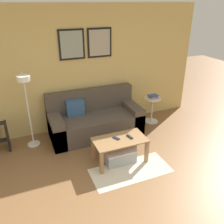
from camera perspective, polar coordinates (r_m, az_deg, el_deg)
The scene contains 10 objects.
wall_back at distance 4.97m, azimuth -8.95°, elevation 9.90°, with size 5.60×0.09×2.55m.
area_rug at distance 4.09m, azimuth 4.52°, elevation -13.85°, with size 1.33×0.60×0.01m, color beige.
couch at distance 4.98m, azimuth -4.21°, elevation -1.90°, with size 1.88×0.86×0.90m.
coffee_table at distance 4.11m, azimuth 1.89°, elevation -7.65°, with size 0.91×0.49×0.44m.
storage_bin at distance 4.24m, azimuth 1.64°, elevation -10.14°, with size 0.55×0.41×0.24m.
floor_lamp at distance 4.33m, azimuth -19.91°, elevation 3.50°, with size 0.24×0.52×1.48m.
side_table at distance 5.50m, azimuth 9.61°, elevation 1.06°, with size 0.37×0.37×0.59m.
book_stack at distance 5.42m, azimuth 9.80°, elevation 3.73°, with size 0.22×0.20×0.07m.
remote_control at distance 4.12m, azimuth 4.29°, elevation -5.93°, with size 0.04×0.15×0.02m, color #232328.
cell_phone at distance 4.08m, azimuth 1.01°, elevation -6.33°, with size 0.07×0.14×0.01m, color #1E2338.
Camera 1 is at (-1.10, -1.64, 2.58)m, focal length 38.00 mm.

